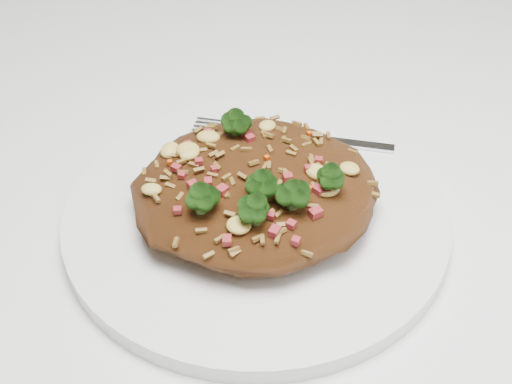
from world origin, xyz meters
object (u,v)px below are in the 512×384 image
fried_rice (256,182)px  fork (302,138)px  dining_table (375,255)px  plate (256,215)px

fried_rice → fork: fried_rice is taller
fried_rice → dining_table: bearing=15.5°
dining_table → plate: (-0.11, -0.03, 0.10)m
plate → fork: 0.09m
plate → fried_rice: (0.00, -0.00, 0.03)m
plate → fried_rice: size_ratio=1.60×
plate → fork: bearing=53.6°
dining_table → plate: 0.15m
dining_table → fried_rice: (-0.11, -0.03, 0.13)m
dining_table → plate: plate is taller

